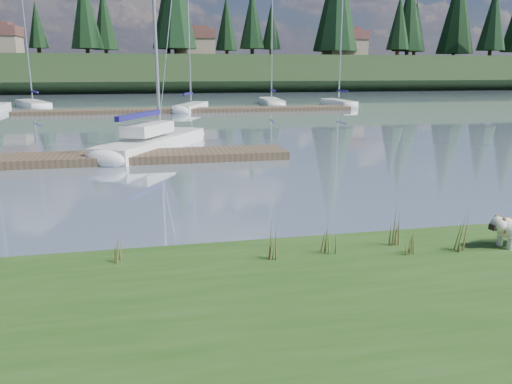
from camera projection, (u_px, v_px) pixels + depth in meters
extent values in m
plane|color=gray|center=(165.00, 113.00, 38.83)|extent=(200.00, 200.00, 0.00)
cube|color=#1D3017|center=(156.00, 74.00, 79.09)|extent=(200.00, 20.00, 5.00)
cylinder|color=silver|center=(510.00, 243.00, 8.45)|extent=(0.10, 0.10, 0.22)
cylinder|color=silver|center=(500.00, 239.00, 8.64)|extent=(0.10, 0.10, 0.22)
ellipsoid|color=silver|center=(498.00, 224.00, 8.39)|extent=(0.29, 0.30, 0.25)
cube|color=black|center=(493.00, 227.00, 8.36)|extent=(0.10, 0.14, 0.10)
cube|color=white|center=(153.00, 145.00, 20.85)|extent=(4.77, 7.00, 0.70)
ellipsoid|color=white|center=(188.00, 135.00, 24.14)|extent=(2.27, 2.43, 0.70)
cube|color=#161355|center=(139.00, 115.00, 19.55)|extent=(1.70, 2.93, 0.20)
cube|color=white|center=(148.00, 129.00, 20.30)|extent=(2.21, 2.80, 0.45)
cube|color=#4C3D2C|center=(69.00, 159.00, 18.05)|extent=(16.00, 2.00, 0.30)
cube|color=#4C3D2C|center=(190.00, 110.00, 39.19)|extent=(26.00, 2.20, 0.30)
ellipsoid|color=white|center=(1.00, 107.00, 42.02)|extent=(1.69, 2.09, 0.70)
cube|color=white|center=(33.00, 105.00, 43.74)|extent=(4.24, 7.16, 0.70)
ellipsoid|color=white|center=(25.00, 103.00, 46.57)|extent=(2.18, 2.38, 0.70)
cylinder|color=silver|center=(25.00, 32.00, 42.27)|extent=(0.12, 0.12, 11.08)
cube|color=#161355|center=(34.00, 92.00, 42.69)|extent=(1.28, 2.67, 0.20)
cube|color=white|center=(191.00, 108.00, 40.51)|extent=(3.33, 5.96, 0.70)
ellipsoid|color=white|center=(201.00, 105.00, 43.32)|extent=(1.77, 1.95, 0.70)
cylinder|color=silver|center=(189.00, 41.00, 39.26)|extent=(0.12, 0.12, 9.24)
cube|color=#161355|center=(188.00, 94.00, 39.46)|extent=(1.02, 2.25, 0.20)
cube|color=white|center=(271.00, 103.00, 46.69)|extent=(2.26, 7.12, 0.70)
ellipsoid|color=white|center=(267.00, 100.00, 50.06)|extent=(1.70, 2.05, 0.70)
cylinder|color=silver|center=(272.00, 36.00, 45.25)|extent=(0.12, 0.12, 10.75)
cube|color=#161355|center=(273.00, 90.00, 45.48)|extent=(0.47, 2.79, 0.20)
cube|color=white|center=(339.00, 104.00, 45.20)|extent=(1.46, 5.69, 0.70)
ellipsoid|color=white|center=(327.00, 102.00, 47.87)|extent=(1.28, 1.58, 0.70)
cylinder|color=silver|center=(341.00, 47.00, 44.01)|extent=(0.12, 0.12, 8.72)
cube|color=#161355|center=(342.00, 91.00, 44.19)|extent=(0.27, 2.25, 0.20)
cone|color=#475B23|center=(273.00, 240.00, 7.99)|extent=(0.03, 0.03, 0.62)
cone|color=brown|center=(280.00, 245.00, 7.96)|extent=(0.03, 0.03, 0.50)
cone|color=#475B23|center=(276.00, 238.00, 8.03)|extent=(0.03, 0.03, 0.68)
cone|color=brown|center=(282.00, 246.00, 8.02)|extent=(0.03, 0.03, 0.44)
cone|color=#475B23|center=(275.00, 244.00, 7.93)|extent=(0.03, 0.03, 0.56)
cone|color=#475B23|center=(327.00, 240.00, 8.25)|extent=(0.03, 0.03, 0.45)
cone|color=brown|center=(334.00, 244.00, 8.22)|extent=(0.03, 0.03, 0.36)
cone|color=#475B23|center=(329.00, 238.00, 8.28)|extent=(0.03, 0.03, 0.50)
cone|color=brown|center=(335.00, 244.00, 8.27)|extent=(0.03, 0.03, 0.32)
cone|color=#475B23|center=(329.00, 243.00, 8.18)|extent=(0.03, 0.03, 0.41)
cone|color=#475B23|center=(392.00, 227.00, 8.56)|extent=(0.03, 0.03, 0.69)
cone|color=brown|center=(400.00, 231.00, 8.53)|extent=(0.03, 0.03, 0.56)
cone|color=#475B23|center=(395.00, 224.00, 8.59)|extent=(0.03, 0.03, 0.76)
cone|color=brown|center=(400.00, 232.00, 8.59)|extent=(0.03, 0.03, 0.49)
cone|color=#475B23|center=(395.00, 230.00, 8.50)|extent=(0.03, 0.03, 0.62)
cone|color=#475B23|center=(110.00, 249.00, 7.90)|extent=(0.03, 0.03, 0.42)
cone|color=brown|center=(118.00, 252.00, 7.86)|extent=(0.03, 0.03, 0.34)
cone|color=#475B23|center=(114.00, 247.00, 7.93)|extent=(0.03, 0.03, 0.47)
cone|color=brown|center=(120.00, 253.00, 7.91)|extent=(0.03, 0.03, 0.30)
cone|color=#475B23|center=(111.00, 252.00, 7.83)|extent=(0.03, 0.03, 0.38)
cone|color=#475B23|center=(403.00, 242.00, 8.25)|extent=(0.03, 0.03, 0.39)
cone|color=brown|center=(411.00, 245.00, 8.22)|extent=(0.03, 0.03, 0.32)
cone|color=#475B23|center=(406.00, 240.00, 8.29)|extent=(0.03, 0.03, 0.43)
cone|color=brown|center=(412.00, 245.00, 8.26)|extent=(0.03, 0.03, 0.28)
cone|color=#475B23|center=(407.00, 245.00, 8.18)|extent=(0.03, 0.03, 0.35)
cone|color=#475B23|center=(459.00, 234.00, 8.34)|extent=(0.03, 0.03, 0.60)
cone|color=brown|center=(467.00, 238.00, 8.31)|extent=(0.03, 0.03, 0.48)
cone|color=#475B23|center=(461.00, 231.00, 8.37)|extent=(0.03, 0.03, 0.66)
cone|color=brown|center=(467.00, 239.00, 8.36)|extent=(0.03, 0.03, 0.42)
cone|color=#475B23|center=(463.00, 237.00, 8.28)|extent=(0.03, 0.03, 0.54)
cube|color=#33281C|center=(216.00, 259.00, 8.79)|extent=(60.00, 0.50, 0.14)
cylinder|color=#382619|center=(88.00, 51.00, 75.34)|extent=(0.60, 0.60, 1.80)
cone|color=black|center=(84.00, 10.00, 73.93)|extent=(4.84, 4.84, 11.00)
cylinder|color=#382619|center=(177.00, 50.00, 72.21)|extent=(0.60, 0.60, 1.80)
cylinder|color=#382619|center=(252.00, 52.00, 78.39)|extent=(0.60, 0.60, 1.80)
cone|color=black|center=(252.00, 19.00, 77.19)|extent=(3.96, 3.96, 9.00)
cylinder|color=#382619|center=(335.00, 52.00, 79.06)|extent=(0.60, 0.60, 1.80)
cylinder|color=#382619|center=(407.00, 53.00, 84.67)|extent=(0.60, 0.60, 1.80)
cone|color=black|center=(409.00, 14.00, 83.16)|extent=(5.28, 5.28, 12.00)
cylinder|color=#382619|center=(490.00, 53.00, 83.44)|extent=(0.60, 0.60, 1.80)
cone|color=black|center=(494.00, 17.00, 82.09)|extent=(4.62, 4.62, 10.50)
cube|color=gray|center=(194.00, 48.00, 77.44)|extent=(6.00, 5.00, 2.80)
cube|color=brown|center=(194.00, 34.00, 76.93)|extent=(6.30, 5.30, 1.40)
cube|color=brown|center=(194.00, 29.00, 76.74)|extent=(4.20, 3.60, 0.70)
cube|color=gray|center=(345.00, 49.00, 80.28)|extent=(6.00, 5.00, 2.80)
cube|color=brown|center=(345.00, 35.00, 79.78)|extent=(6.30, 5.30, 1.40)
cube|color=brown|center=(345.00, 30.00, 79.58)|extent=(4.20, 3.60, 0.70)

